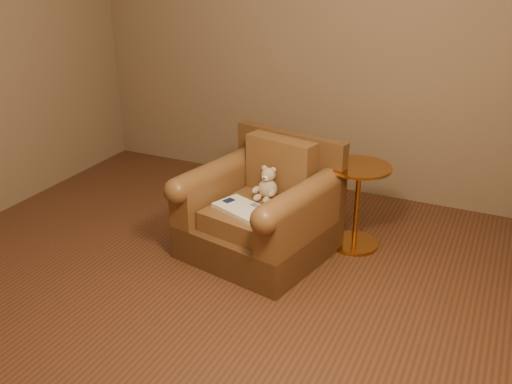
% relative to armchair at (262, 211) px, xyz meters
% --- Properties ---
extents(floor, '(4.00, 4.00, 0.00)m').
position_rel_armchair_xyz_m(floor, '(-0.22, -0.67, -0.31)').
color(floor, '#512E1B').
rests_on(floor, ground).
extents(room, '(4.02, 4.02, 2.71)m').
position_rel_armchair_xyz_m(room, '(-0.22, -0.67, 1.40)').
color(room, '#776049').
rests_on(room, ground).
extents(armchair, '(1.05, 1.02, 0.81)m').
position_rel_armchair_xyz_m(armchair, '(0.00, 0.00, 0.00)').
color(armchair, '#4E311A').
rests_on(armchair, floor).
extents(teddy_bear, '(0.17, 0.19, 0.24)m').
position_rel_armchair_xyz_m(teddy_bear, '(0.00, 0.08, 0.16)').
color(teddy_bear, tan).
rests_on(teddy_bear, armchair).
extents(guidebook, '(0.43, 0.35, 0.03)m').
position_rel_armchair_xyz_m(guidebook, '(-0.06, -0.18, 0.09)').
color(guidebook, beige).
rests_on(guidebook, armchair).
extents(side_table, '(0.45, 0.45, 0.62)m').
position_rel_armchair_xyz_m(side_table, '(0.58, 0.36, 0.02)').
color(side_table, '#BA7733').
rests_on(side_table, floor).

